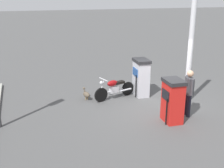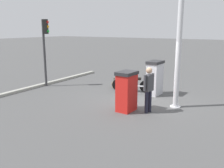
# 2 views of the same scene
# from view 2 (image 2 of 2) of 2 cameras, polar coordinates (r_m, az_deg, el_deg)

# --- Properties ---
(ground_plane) EXTENTS (120.00, 120.00, 0.00)m
(ground_plane) POSITION_cam_2_polar(r_m,az_deg,el_deg) (10.33, 7.47, -4.17)
(ground_plane) COLOR #4C4C4C
(fuel_pump_near) EXTENTS (0.63, 0.88, 1.55)m
(fuel_pump_near) POSITION_cam_2_polar(r_m,az_deg,el_deg) (11.38, 9.76, 1.42)
(fuel_pump_near) COLOR silver
(fuel_pump_near) RESTS_ON ground
(fuel_pump_far) EXTENTS (0.64, 0.82, 1.47)m
(fuel_pump_far) POSITION_cam_2_polar(r_m,az_deg,el_deg) (9.04, 3.35, -1.62)
(fuel_pump_far) COLOR red
(fuel_pump_far) RESTS_ON ground
(motorcycle_near_pump) EXTENTS (1.85, 0.76, 0.93)m
(motorcycle_near_pump) POSITION_cam_2_polar(r_m,az_deg,el_deg) (11.90, 4.40, 0.36)
(motorcycle_near_pump) COLOR black
(motorcycle_near_pump) RESTS_ON ground
(attendant_person) EXTENTS (0.26, 0.58, 1.65)m
(attendant_person) POSITION_cam_2_polar(r_m,az_deg,el_deg) (8.89, 8.39, -0.67)
(attendant_person) COLOR #1E1E2D
(attendant_person) RESTS_ON ground
(wandering_duck) EXTENTS (0.32, 0.48, 0.49)m
(wandering_duck) POSITION_cam_2_polar(r_m,az_deg,el_deg) (12.65, 0.33, 0.19)
(wandering_duck) COLOR brown
(wandering_duck) RESTS_ON ground
(roadside_traffic_light) EXTENTS (0.40, 0.30, 3.41)m
(roadside_traffic_light) POSITION_cam_2_polar(r_m,az_deg,el_deg) (13.18, -15.07, 9.53)
(roadside_traffic_light) COLOR #38383A
(roadside_traffic_light) RESTS_ON ground
(canopy_support_pole) EXTENTS (0.40, 0.40, 4.32)m
(canopy_support_pole) POSITION_cam_2_polar(r_m,az_deg,el_deg) (9.53, 14.97, 6.88)
(canopy_support_pole) COLOR silver
(canopy_support_pole) RESTS_ON ground
(road_edge_kerb) EXTENTS (0.35, 8.87, 0.12)m
(road_edge_kerb) POSITION_cam_2_polar(r_m,az_deg,el_deg) (13.69, -15.28, -0.05)
(road_edge_kerb) COLOR #9E9E93
(road_edge_kerb) RESTS_ON ground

